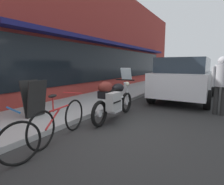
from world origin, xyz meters
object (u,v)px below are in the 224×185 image
touring_motorcycle (113,98)px  parked_bicycle (60,120)px  pedestrian_walking (221,79)px  sandwich_board_sign (34,98)px  parked_minivan (185,78)px

touring_motorcycle → parked_bicycle: (-1.67, 0.30, -0.22)m
touring_motorcycle → pedestrian_walking: pedestrian_walking is taller
sandwich_board_sign → parked_minivan: bearing=-29.7°
parked_bicycle → parked_minivan: bearing=-14.4°
pedestrian_walking → touring_motorcycle: bearing=129.4°
parked_bicycle → parked_minivan: parked_minivan is taller
touring_motorcycle → parked_bicycle: touring_motorcycle is taller
pedestrian_walking → parked_minivan: bearing=32.6°
touring_motorcycle → sandwich_board_sign: size_ratio=2.26×
parked_bicycle → pedestrian_walking: bearing=-36.9°
parked_minivan → pedestrian_walking: parked_minivan is taller
parked_minivan → pedestrian_walking: 2.44m
touring_motorcycle → parked_bicycle: size_ratio=1.25×
parked_bicycle → sandwich_board_sign: bearing=69.7°
parked_minivan → sandwich_board_sign: (-5.21, 2.97, -0.33)m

